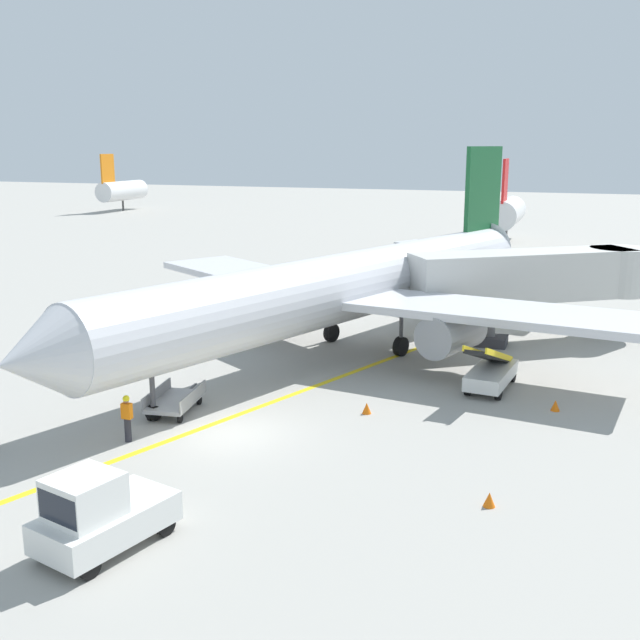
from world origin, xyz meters
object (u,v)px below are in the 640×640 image
object	(u,v)px
baggage_tug_near_wing	(94,352)
safety_cone_nose_left	(489,499)
safety_cone_nose_right	(485,338)
safety_cone_wingtip_left	(367,408)
ground_crew_marshaller	(127,417)
pushback_tug	(99,514)
baggage_cart_loaded	(175,401)
jet_bridge	(547,276)
airliner	(348,287)
belt_loader_forward_hold	(491,372)
safety_cone_wingtip_right	(555,405)

from	to	relation	value
baggage_tug_near_wing	safety_cone_nose_left	distance (m)	20.27
safety_cone_nose_right	safety_cone_wingtip_left	distance (m)	12.95
safety_cone_wingtip_left	ground_crew_marshaller	bearing A→B (deg)	-141.78
pushback_tug	baggage_tug_near_wing	xyz separation A→B (m)	(-9.81, 13.17, -0.07)
pushback_tug	baggage_cart_loaded	bearing A→B (deg)	109.99
jet_bridge	safety_cone_nose_left	world-z (taller)	jet_bridge
airliner	baggage_tug_near_wing	size ratio (longest dim) A/B	12.59
baggage_cart_loaded	safety_cone_nose_left	size ratio (longest dim) A/B	8.72
baggage_tug_near_wing	ground_crew_marshaller	distance (m)	9.11
ground_crew_marshaller	safety_cone_nose_left	bearing A→B (deg)	-3.10
baggage_tug_near_wing	belt_loader_forward_hold	bearing A→B (deg)	11.86
baggage_cart_loaded	safety_cone_wingtip_left	bearing A→B (deg)	18.72
pushback_tug	baggage_tug_near_wing	size ratio (longest dim) A/B	1.46
jet_bridge	pushback_tug	size ratio (longest dim) A/B	3.01
baggage_tug_near_wing	safety_cone_wingtip_left	bearing A→B (deg)	-4.49
baggage_cart_loaded	airliner	bearing A→B (deg)	70.12
airliner	safety_cone_nose_left	bearing A→B (deg)	-57.92
baggage_cart_loaded	safety_cone_nose_right	world-z (taller)	baggage_cart_loaded
pushback_tug	airliner	bearing A→B (deg)	89.45
airliner	safety_cone_nose_left	xyz separation A→B (m)	(8.89, -14.19, -3.20)
baggage_tug_near_wing	safety_cone_nose_left	world-z (taller)	baggage_tug_near_wing
belt_loader_forward_hold	safety_cone_wingtip_right	xyz separation A→B (m)	(2.78, -1.87, -0.56)
safety_cone_wingtip_right	safety_cone_wingtip_left	bearing A→B (deg)	-157.58
airliner	safety_cone_nose_right	distance (m)	8.35
baggage_tug_near_wing	safety_cone_wingtip_left	xyz separation A→B (m)	(13.34, -1.05, -0.71)
airliner	pushback_tug	xyz separation A→B (m)	(-0.19, -20.04, -2.42)
safety_cone_wingtip_right	baggage_cart_loaded	bearing A→B (deg)	-159.43
jet_bridge	pushback_tug	world-z (taller)	jet_bridge
ground_crew_marshaller	safety_cone_nose_left	distance (m)	12.68
airliner	safety_cone_nose_right	bearing A→B (deg)	37.89
jet_bridge	safety_cone_wingtip_left	distance (m)	15.34
pushback_tug	safety_cone_nose_right	world-z (taller)	pushback_tug
safety_cone_nose_left	ground_crew_marshaller	bearing A→B (deg)	176.90
baggage_tug_near_wing	safety_cone_wingtip_right	bearing A→B (deg)	5.06
baggage_tug_near_wing	safety_cone_wingtip_right	distance (m)	20.31
safety_cone_wingtip_right	baggage_tug_near_wing	bearing A→B (deg)	-174.94
baggage_tug_near_wing	safety_cone_nose_right	size ratio (longest dim) A/B	6.17
safety_cone_nose_left	baggage_cart_loaded	bearing A→B (deg)	162.94
safety_cone_nose_left	belt_loader_forward_hold	bearing A→B (deg)	97.51
belt_loader_forward_hold	ground_crew_marshaller	world-z (taller)	belt_loader_forward_hold
jet_bridge	pushback_tug	xyz separation A→B (m)	(-9.17, -26.00, -2.55)
airliner	safety_cone_wingtip_left	world-z (taller)	airliner
safety_cone_nose_left	safety_cone_nose_right	size ratio (longest dim) A/B	1.00
baggage_tug_near_wing	safety_cone_nose_right	world-z (taller)	baggage_tug_near_wing
baggage_tug_near_wing	belt_loader_forward_hold	world-z (taller)	belt_loader_forward_hold
pushback_tug	belt_loader_forward_hold	bearing A→B (deg)	65.60
jet_bridge	safety_cone_nose_right	world-z (taller)	jet_bridge
pushback_tug	safety_cone_wingtip_right	size ratio (longest dim) A/B	9.00
jet_bridge	baggage_tug_near_wing	world-z (taller)	jet_bridge
safety_cone_nose_left	safety_cone_wingtip_right	xyz separation A→B (m)	(1.33, 9.11, 0.00)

